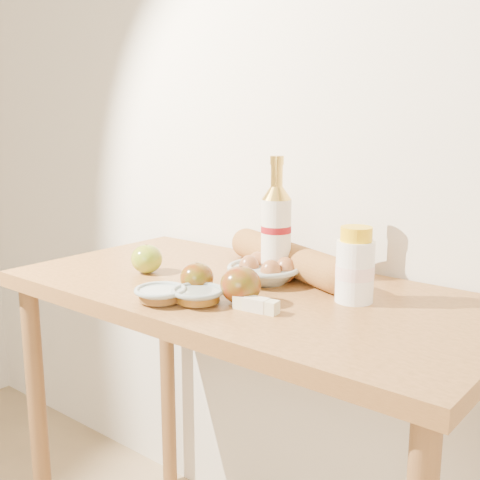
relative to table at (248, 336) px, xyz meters
The scene contains 12 objects.
back_wall 0.62m from the table, 90.00° to the left, with size 3.50×0.02×2.60m, color silver.
table is the anchor object (origin of this frame).
bourbon_bottle 0.27m from the table, 86.04° to the left, with size 0.08×0.08×0.31m.
cream_bottle 0.33m from the table, 13.39° to the left, with size 0.10×0.10×0.17m.
egg_bowl 0.16m from the table, 87.49° to the left, with size 0.19×0.19×0.06m.
baguette 0.23m from the table, 89.59° to the left, with size 0.50×0.26×0.08m.
apple_yellowgreen 0.33m from the table, 167.50° to the right, with size 0.09×0.09×0.08m.
apple_redgreen_front 0.20m from the table, 119.29° to the right, with size 0.09×0.09×0.07m.
apple_redgreen_right 0.21m from the table, 58.67° to the right, with size 0.12×0.12×0.08m.
sugar_bowl 0.27m from the table, 109.37° to the right, with size 0.12×0.12×0.03m.
syrup_bowl 0.22m from the table, 91.93° to the right, with size 0.14×0.14×0.03m.
butter_stick 0.23m from the table, 46.17° to the right, with size 0.10×0.04×0.03m.
Camera 1 is at (0.86, 0.09, 1.31)m, focal length 45.00 mm.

